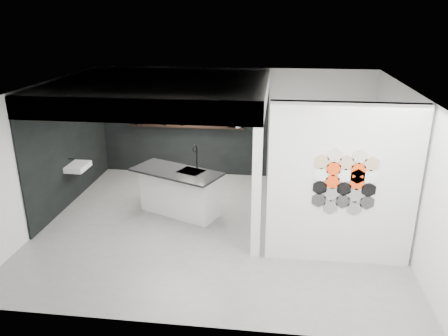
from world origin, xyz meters
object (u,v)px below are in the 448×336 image
(kettle, at_px, (230,124))
(glass_bowl, at_px, (238,126))
(kitchen_island, at_px, (179,191))
(bottle_dark, at_px, (182,123))
(wall_basin, at_px, (78,167))
(stockpot, at_px, (139,121))
(partition_panel, at_px, (342,186))
(glass_vase, at_px, (238,125))
(utensil_cup, at_px, (164,123))

(kettle, distance_m, glass_bowl, 0.21)
(kitchen_island, relative_size, bottle_dark, 12.99)
(wall_basin, relative_size, glass_bowl, 4.16)
(kitchen_island, relative_size, stockpot, 10.34)
(kitchen_island, bearing_deg, glass_bowl, 90.03)
(wall_basin, relative_size, kettle, 3.22)
(partition_panel, bearing_deg, kettle, 120.59)
(stockpot, height_order, kettle, stockpot)
(kitchen_island, height_order, kettle, kitchen_island)
(partition_panel, xyz_separation_m, wall_basin, (-5.46, 1.80, -0.55))
(kitchen_island, bearing_deg, bottle_dark, 123.62)
(kitchen_island, xyz_separation_m, stockpot, (-1.57, 2.36, 0.89))
(kitchen_island, distance_m, bottle_dark, 2.56)
(glass_vase, bearing_deg, kitchen_island, -113.57)
(bottle_dark, bearing_deg, glass_bowl, 0.00)
(stockpot, xyz_separation_m, glass_vase, (2.60, 0.00, -0.01))
(wall_basin, distance_m, glass_bowl, 4.00)
(wall_basin, bearing_deg, partition_panel, -18.23)
(kitchen_island, relative_size, utensil_cup, 18.88)
(kettle, bearing_deg, bottle_dark, 158.14)
(kitchen_island, height_order, utensil_cup, kitchen_island)
(kitchen_island, bearing_deg, glass_vase, 90.03)
(kettle, relative_size, utensil_cup, 1.71)
(partition_panel, bearing_deg, glass_bowl, 118.23)
(partition_panel, height_order, stockpot, partition_panel)
(wall_basin, distance_m, glass_vase, 4.01)
(kitchen_island, distance_m, stockpot, 2.97)
(kitchen_island, bearing_deg, partition_panel, -2.19)
(glass_vase, xyz_separation_m, utensil_cup, (-1.92, 0.00, -0.02))
(kitchen_island, distance_m, glass_bowl, 2.72)
(kitchen_island, xyz_separation_m, utensil_cup, (-0.89, 2.36, 0.86))
(kettle, relative_size, glass_bowl, 1.29)
(partition_panel, relative_size, glass_bowl, 19.40)
(wall_basin, bearing_deg, bottle_dark, 46.78)
(kitchen_island, xyz_separation_m, glass_bowl, (1.03, 2.36, 0.86))
(wall_basin, height_order, stockpot, stockpot)
(wall_basin, xyz_separation_m, stockpot, (0.79, 2.07, 0.55))
(bottle_dark, bearing_deg, wall_basin, -133.22)
(partition_panel, height_order, utensil_cup, partition_panel)
(stockpot, height_order, glass_bowl, stockpot)
(wall_basin, relative_size, utensil_cup, 5.50)
(partition_panel, height_order, kitchen_island, partition_panel)
(partition_panel, relative_size, utensil_cup, 25.68)
(kitchen_island, distance_m, kettle, 2.66)
(glass_vase, xyz_separation_m, bottle_dark, (-1.45, 0.00, 0.01))
(kettle, distance_m, bottle_dark, 1.24)
(kettle, relative_size, glass_vase, 1.33)
(kettle, xyz_separation_m, glass_bowl, (0.21, 0.00, -0.03))
(partition_panel, distance_m, stockpot, 6.07)
(wall_basin, height_order, bottle_dark, bottle_dark)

